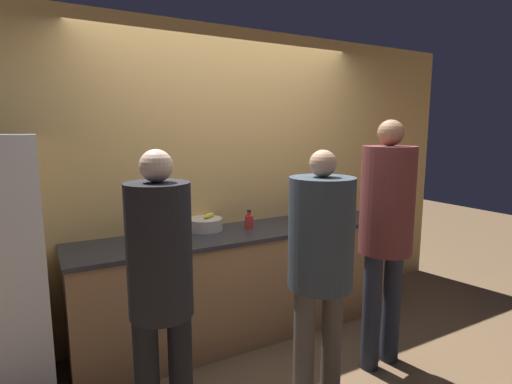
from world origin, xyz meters
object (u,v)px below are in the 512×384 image
person_left (161,281)px  cup_red (301,219)px  utensil_crock (145,229)px  bottle_dark (317,205)px  person_center (320,253)px  person_right (386,221)px  fruit_bowl (205,224)px  bottle_amber (147,233)px  bottle_red (249,221)px

person_left → cup_red: bearing=30.6°
utensil_crock → bottle_dark: size_ratio=1.05×
person_left → person_center: person_left is taller
person_right → fruit_bowl: person_right is taller
person_left → bottle_amber: (0.14, 0.86, 0.04)m
fruit_bowl → cup_red: fruit_bowl is taller
person_center → utensil_crock: person_center is taller
person_center → bottle_red: 1.05m
fruit_bowl → cup_red: (0.84, -0.19, -0.01)m
utensil_crock → fruit_bowl: bearing=2.4°
person_center → bottle_red: size_ratio=10.24×
bottle_amber → bottle_dark: (1.72, 0.26, -0.00)m
bottle_red → cup_red: (0.49, -0.06, -0.02)m
utensil_crock → cup_red: utensil_crock is taller
fruit_bowl → utensil_crock: bearing=-177.6°
person_right → fruit_bowl: bearing=131.8°
person_left → cup_red: size_ratio=18.55×
fruit_bowl → utensil_crock: (-0.50, -0.02, 0.02)m
person_left → fruit_bowl: person_left is taller
fruit_bowl → bottle_dark: bottle_dark is taller
person_center → fruit_bowl: person_center is taller
person_center → utensil_crock: 1.39m
bottle_red → bottle_dark: 0.85m
person_left → bottle_amber: person_left is taller
person_center → bottle_amber: person_center is taller
person_left → fruit_bowl: 1.28m
person_left → fruit_bowl: size_ratio=5.68×
bottle_amber → bottle_dark: bearing=8.5°
cup_red → bottle_amber: bearing=-178.3°
person_center → person_right: size_ratio=0.90×
utensil_crock → bottle_amber: utensil_crock is taller
bottle_dark → cup_red: 0.41m
person_center → utensil_crock: size_ratio=6.28×
utensil_crock → bottle_dark: 1.68m
person_right → bottle_dark: 1.12m
bottle_red → person_right: bearing=-57.4°
person_left → person_right: (1.63, 0.02, 0.13)m
person_center → person_right: person_right is taller
person_left → person_center: (0.96, -0.09, 0.03)m
bottle_red → cup_red: 0.49m
person_right → utensil_crock: size_ratio=7.00×
bottle_amber → bottle_red: bearing=6.7°
person_left → utensil_crock: 1.08m
person_right → person_center: bearing=-170.8°
person_center → bottle_dark: size_ratio=6.59×
fruit_bowl → bottle_dark: 1.18m
person_right → bottle_red: size_ratio=11.41×
fruit_bowl → utensil_crock: utensil_crock is taller
person_center → cup_red: size_ratio=18.30×
person_left → cup_red: (1.52, 0.90, -0.02)m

